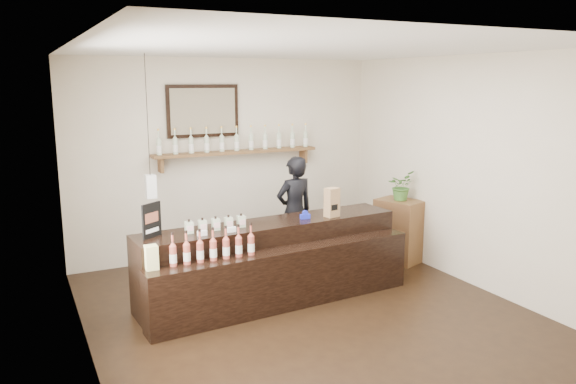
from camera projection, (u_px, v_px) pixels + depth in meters
The scene contains 10 objects.
ground at pixel (309, 314), 6.09m from camera, with size 5.00×5.00×0.00m, color black.
room_shell at pixel (311, 159), 5.76m from camera, with size 5.00×5.00×5.00m.
back_wall_decor at pixel (219, 134), 7.77m from camera, with size 2.66×0.96×1.69m.
counter at pixel (274, 264), 6.46m from camera, with size 3.20×1.05×1.04m.
promo_sign at pixel (152, 220), 5.81m from camera, with size 0.23×0.16×0.37m.
paper_bag at pixel (332, 202), 6.70m from camera, with size 0.18×0.15×0.35m.
tape_dispenser at pixel (305, 216), 6.62m from camera, with size 0.12×0.05×0.10m.
side_cabinet at pixel (399, 231), 7.82m from camera, with size 0.61×0.71×0.87m.
potted_plant at pixel (401, 186), 7.70m from camera, with size 0.36×0.32×0.40m, color #3F712D.
shopkeeper at pixel (294, 205), 7.55m from camera, with size 0.62×0.41×1.70m, color black.
Camera 1 is at (-2.73, -5.02, 2.49)m, focal length 35.00 mm.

